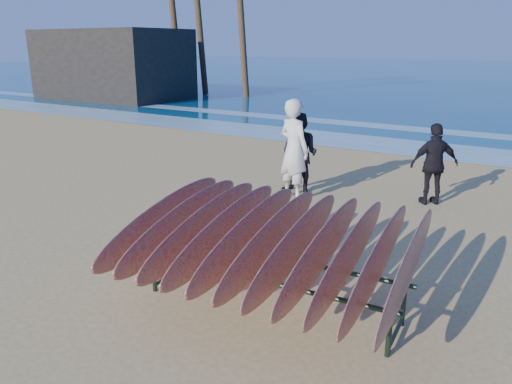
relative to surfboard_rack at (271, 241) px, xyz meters
The scene contains 8 objects.
ground 1.42m from the surfboard_rack, 154.82° to the left, with size 120.00×120.00×0.00m, color tan.
foam_near 10.57m from the surfboard_rack, 95.63° to the left, with size 160.00×160.00×0.00m, color white.
foam_far 14.05m from the surfboard_rack, 94.23° to the left, with size 160.00×160.00×0.00m, color white.
surfboard_rack is the anchor object (origin of this frame).
person_white 4.46m from the surfboard_rack, 115.28° to the left, with size 0.73×0.48×2.01m, color silver.
person_dark_a 4.81m from the surfboard_rack, 114.13° to the left, with size 0.82×0.64×1.69m, color black.
person_dark_b 5.20m from the surfboard_rack, 83.80° to the left, with size 0.93×0.39×1.59m, color black.
building 25.47m from the surfboard_rack, 142.08° to the left, with size 8.55×4.75×3.80m, color #2D2823.
Camera 1 is at (3.78, -5.06, 3.03)m, focal length 35.00 mm.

